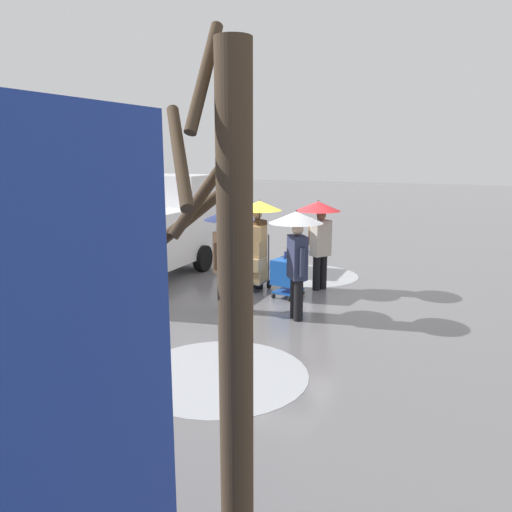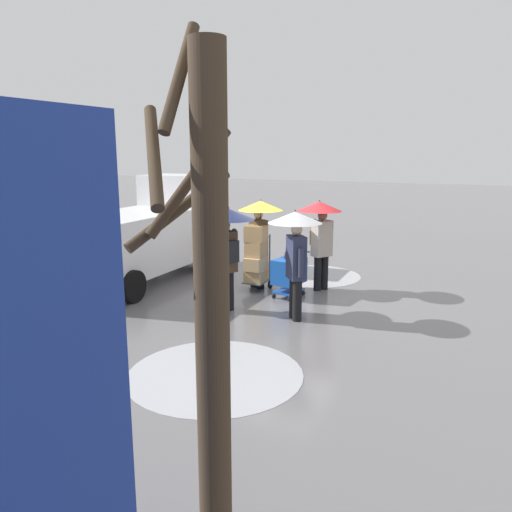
{
  "view_description": "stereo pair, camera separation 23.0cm",
  "coord_description": "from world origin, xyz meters",
  "px_view_note": "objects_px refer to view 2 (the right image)",
  "views": [
    {
      "loc": [
        -4.34,
        10.09,
        3.21
      ],
      "look_at": [
        0.11,
        0.73,
        1.05
      ],
      "focal_mm": 34.86,
      "sensor_mm": 36.0,
      "label": 1
    },
    {
      "loc": [
        -4.55,
        9.98,
        3.21
      ],
      "look_at": [
        0.11,
        0.73,
        1.05
      ],
      "focal_mm": 34.86,
      "sensor_mm": 36.0,
      "label": 2
    }
  ],
  "objects_px": {
    "pedestrian_pink_side": "(320,225)",
    "pedestrian_far_side": "(296,239)",
    "bare_tree_near": "(209,325)",
    "cargo_van_parked_right": "(145,234)",
    "hand_dolly_boxes": "(256,256)",
    "pedestrian_white_side": "(227,236)",
    "pedestrian_black_side": "(259,224)",
    "shopping_cart_vendor": "(289,272)"
  },
  "relations": [
    {
      "from": "pedestrian_pink_side",
      "to": "pedestrian_white_side",
      "type": "relative_size",
      "value": 1.0
    },
    {
      "from": "cargo_van_parked_right",
      "to": "shopping_cart_vendor",
      "type": "bearing_deg",
      "value": -178.5
    },
    {
      "from": "pedestrian_black_side",
      "to": "pedestrian_far_side",
      "type": "relative_size",
      "value": 1.0
    },
    {
      "from": "shopping_cart_vendor",
      "to": "pedestrian_pink_side",
      "type": "distance_m",
      "value": 1.38
    },
    {
      "from": "hand_dolly_boxes",
      "to": "pedestrian_far_side",
      "type": "height_order",
      "value": "pedestrian_far_side"
    },
    {
      "from": "hand_dolly_boxes",
      "to": "pedestrian_black_side",
      "type": "bearing_deg",
      "value": -84.72
    },
    {
      "from": "hand_dolly_boxes",
      "to": "shopping_cart_vendor",
      "type": "bearing_deg",
      "value": 170.35
    },
    {
      "from": "pedestrian_far_side",
      "to": "pedestrian_pink_side",
      "type": "bearing_deg",
      "value": -82.91
    },
    {
      "from": "pedestrian_black_side",
      "to": "pedestrian_far_side",
      "type": "bearing_deg",
      "value": 133.73
    },
    {
      "from": "cargo_van_parked_right",
      "to": "pedestrian_far_side",
      "type": "xyz_separation_m",
      "value": [
        -4.64,
        1.23,
        0.41
      ]
    },
    {
      "from": "shopping_cart_vendor",
      "to": "bare_tree_near",
      "type": "distance_m",
      "value": 7.86
    },
    {
      "from": "pedestrian_white_side",
      "to": "bare_tree_near",
      "type": "distance_m",
      "value": 6.68
    },
    {
      "from": "bare_tree_near",
      "to": "cargo_van_parked_right",
      "type": "bearing_deg",
      "value": -48.18
    },
    {
      "from": "shopping_cart_vendor",
      "to": "hand_dolly_boxes",
      "type": "bearing_deg",
      "value": -9.65
    },
    {
      "from": "shopping_cart_vendor",
      "to": "hand_dolly_boxes",
      "type": "relative_size",
      "value": 0.67
    },
    {
      "from": "pedestrian_black_side",
      "to": "bare_tree_near",
      "type": "bearing_deg",
      "value": 114.0
    },
    {
      "from": "bare_tree_near",
      "to": "hand_dolly_boxes",
      "type": "bearing_deg",
      "value": -65.55
    },
    {
      "from": "cargo_van_parked_right",
      "to": "pedestrian_pink_side",
      "type": "height_order",
      "value": "cargo_van_parked_right"
    },
    {
      "from": "cargo_van_parked_right",
      "to": "pedestrian_black_side",
      "type": "distance_m",
      "value": 3.09
    },
    {
      "from": "hand_dolly_boxes",
      "to": "bare_tree_near",
      "type": "distance_m",
      "value": 8.29
    },
    {
      "from": "pedestrian_pink_side",
      "to": "cargo_van_parked_right",
      "type": "bearing_deg",
      "value": 12.3
    },
    {
      "from": "pedestrian_pink_side",
      "to": "pedestrian_far_side",
      "type": "xyz_separation_m",
      "value": [
        -0.27,
        2.18,
        0.01
      ]
    },
    {
      "from": "pedestrian_pink_side",
      "to": "pedestrian_black_side",
      "type": "height_order",
      "value": "same"
    },
    {
      "from": "pedestrian_white_side",
      "to": "bare_tree_near",
      "type": "xyz_separation_m",
      "value": [
        -3.22,
        5.83,
        0.49
      ]
    },
    {
      "from": "shopping_cart_vendor",
      "to": "pedestrian_far_side",
      "type": "height_order",
      "value": "pedestrian_far_side"
    },
    {
      "from": "bare_tree_near",
      "to": "shopping_cart_vendor",
      "type": "bearing_deg",
      "value": -71.2
    },
    {
      "from": "pedestrian_far_side",
      "to": "shopping_cart_vendor",
      "type": "bearing_deg",
      "value": -62.75
    },
    {
      "from": "hand_dolly_boxes",
      "to": "pedestrian_white_side",
      "type": "bearing_deg",
      "value": 95.96
    },
    {
      "from": "pedestrian_far_side",
      "to": "pedestrian_black_side",
      "type": "bearing_deg",
      "value": -46.27
    },
    {
      "from": "pedestrian_pink_side",
      "to": "pedestrian_white_side",
      "type": "height_order",
      "value": "same"
    },
    {
      "from": "pedestrian_white_side",
      "to": "pedestrian_far_side",
      "type": "xyz_separation_m",
      "value": [
        -1.42,
        -0.15,
        0.01
      ]
    },
    {
      "from": "pedestrian_white_side",
      "to": "pedestrian_black_side",
      "type": "bearing_deg",
      "value": -84.12
    },
    {
      "from": "hand_dolly_boxes",
      "to": "bare_tree_near",
      "type": "relative_size",
      "value": 0.38
    },
    {
      "from": "hand_dolly_boxes",
      "to": "bare_tree_near",
      "type": "height_order",
      "value": "bare_tree_near"
    },
    {
      "from": "pedestrian_pink_side",
      "to": "pedestrian_far_side",
      "type": "relative_size",
      "value": 1.0
    },
    {
      "from": "cargo_van_parked_right",
      "to": "hand_dolly_boxes",
      "type": "xyz_separation_m",
      "value": [
        -3.05,
        -0.26,
        -0.35
      ]
    },
    {
      "from": "bare_tree_near",
      "to": "pedestrian_far_side",
      "type": "bearing_deg",
      "value": -73.22
    },
    {
      "from": "pedestrian_black_side",
      "to": "shopping_cart_vendor",
      "type": "bearing_deg",
      "value": 159.11
    },
    {
      "from": "shopping_cart_vendor",
      "to": "pedestrian_pink_side",
      "type": "relative_size",
      "value": 0.49
    },
    {
      "from": "cargo_van_parked_right",
      "to": "hand_dolly_boxes",
      "type": "distance_m",
      "value": 3.08
    },
    {
      "from": "pedestrian_white_side",
      "to": "pedestrian_pink_side",
      "type": "bearing_deg",
      "value": -116.28
    },
    {
      "from": "pedestrian_pink_side",
      "to": "shopping_cart_vendor",
      "type": "bearing_deg",
      "value": 64.04
    }
  ]
}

